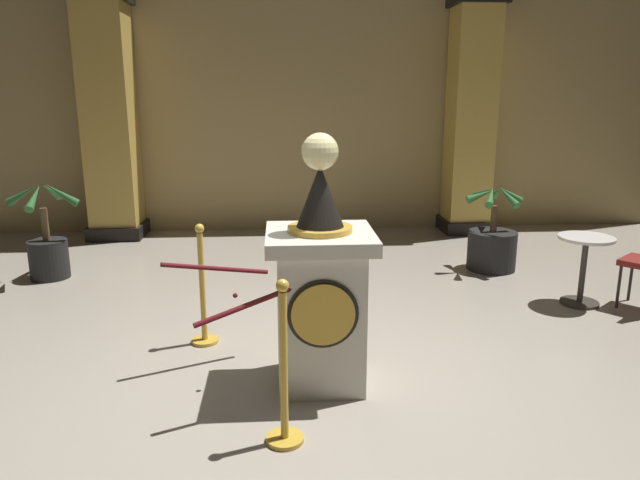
{
  "coord_description": "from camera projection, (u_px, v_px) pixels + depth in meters",
  "views": [
    {
      "loc": [
        -0.21,
        -4.28,
        2.12
      ],
      "look_at": [
        0.07,
        -0.22,
        1.1
      ],
      "focal_mm": 32.94,
      "sensor_mm": 36.0,
      "label": 1
    }
  ],
  "objects": [
    {
      "name": "ground_plane",
      "position": [
        310.0,
        368.0,
        4.67
      ],
      "size": [
        11.97,
        11.97,
        0.0
      ],
      "primitive_type": "plane",
      "color": "#9E9384"
    },
    {
      "name": "back_wall",
      "position": [
        293.0,
        112.0,
        9.15
      ],
      "size": [
        11.97,
        0.16,
        3.68
      ],
      "primitive_type": "cube",
      "color": "tan",
      "rests_on": "ground_plane"
    },
    {
      "name": "pedestal_clock",
      "position": [
        320.0,
        290.0,
        4.28
      ],
      "size": [
        0.77,
        0.77,
        1.86
      ],
      "color": "beige",
      "rests_on": "ground_plane"
    },
    {
      "name": "stanchion_near",
      "position": [
        203.0,
        302.0,
        5.06
      ],
      "size": [
        0.24,
        0.24,
        1.07
      ],
      "color": "gold",
      "rests_on": "ground_plane"
    },
    {
      "name": "stanchion_far",
      "position": [
        284.0,
        387.0,
        3.6
      ],
      "size": [
        0.24,
        0.24,
        1.07
      ],
      "color": "gold",
      "rests_on": "ground_plane"
    },
    {
      "name": "velvet_rope",
      "position": [
        235.0,
        284.0,
        4.23
      ],
      "size": [
        1.15,
        1.16,
        0.22
      ],
      "color": "#591419"
    },
    {
      "name": "column_left",
      "position": [
        110.0,
        120.0,
        8.58
      ],
      "size": [
        0.82,
        0.82,
        3.53
      ],
      "color": "black",
      "rests_on": "ground_plane"
    },
    {
      "name": "column_right",
      "position": [
        470.0,
        119.0,
        8.93
      ],
      "size": [
        0.76,
        0.76,
        3.53
      ],
      "color": "black",
      "rests_on": "ground_plane"
    },
    {
      "name": "potted_palm_left",
      "position": [
        48.0,
        249.0,
        6.88
      ],
      "size": [
        0.84,
        0.84,
        1.17
      ],
      "color": "black",
      "rests_on": "ground_plane"
    },
    {
      "name": "potted_palm_right",
      "position": [
        492.0,
        244.0,
        7.23
      ],
      "size": [
        0.74,
        0.68,
        1.09
      ],
      "color": "black",
      "rests_on": "ground_plane"
    },
    {
      "name": "cafe_table",
      "position": [
        584.0,
        261.0,
        5.98
      ],
      "size": [
        0.55,
        0.55,
        0.72
      ],
      "color": "#332D28",
      "rests_on": "ground_plane"
    }
  ]
}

